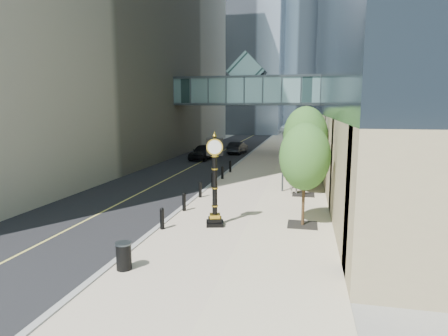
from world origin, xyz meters
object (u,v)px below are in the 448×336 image
(street_clock, at_px, (215,186))
(trash_bin, at_px, (124,257))
(car_near, at_px, (204,152))
(pedestrian, at_px, (294,180))
(car_far, at_px, (238,148))

(street_clock, height_order, trash_bin, street_clock)
(street_clock, relative_size, car_near, 0.88)
(street_clock, bearing_deg, car_near, 91.81)
(trash_bin, bearing_deg, car_near, 99.85)
(trash_bin, height_order, car_near, car_near)
(street_clock, bearing_deg, pedestrian, 51.16)
(trash_bin, bearing_deg, pedestrian, 67.98)
(car_far, bearing_deg, car_near, 73.60)
(trash_bin, distance_m, car_far, 34.59)
(street_clock, relative_size, trash_bin, 4.82)
(car_near, bearing_deg, trash_bin, -72.69)
(street_clock, xyz_separation_m, pedestrian, (3.43, 7.70, -0.96))
(street_clock, distance_m, car_near, 23.77)
(trash_bin, xyz_separation_m, car_far, (-2.22, 34.51, 0.24))
(pedestrian, relative_size, car_far, 0.42)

